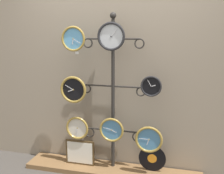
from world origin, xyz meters
name	(u,v)px	position (x,y,z in m)	size (l,w,h in m)	color
shop_wall	(116,59)	(0.00, 0.57, 1.40)	(4.40, 0.04, 2.80)	gray
low_shelf	(112,170)	(0.00, 0.35, 0.03)	(2.20, 0.36, 0.06)	brown
display_stand	(113,112)	(0.00, 0.41, 0.78)	(0.78, 0.32, 1.95)	#282623
clock_top_left	(73,39)	(-0.45, 0.30, 1.65)	(0.29, 0.04, 0.29)	#60A8DB
clock_top_center	(111,36)	(0.01, 0.30, 1.68)	(0.32, 0.04, 0.32)	silver
clock_middle_left	(73,90)	(-0.46, 0.29, 1.05)	(0.33, 0.04, 0.33)	black
clock_middle_right	(151,86)	(0.46, 0.33, 1.13)	(0.24, 0.04, 0.24)	black
clock_bottom_left	(77,128)	(-0.44, 0.33, 0.56)	(0.29, 0.04, 0.29)	silver
clock_bottom_center	(112,130)	(0.01, 0.31, 0.58)	(0.30, 0.04, 0.30)	#4C84B2
clock_bottom_right	(149,139)	(0.46, 0.29, 0.51)	(0.32, 0.04, 0.32)	#4C84B2
vinyl_record	(152,158)	(0.49, 0.41, 0.22)	(0.33, 0.01, 0.33)	black
picture_frame	(80,152)	(-0.42, 0.34, 0.22)	(0.38, 0.02, 0.33)	#4C381E
price_tag_upper	(77,53)	(-0.41, 0.30, 1.49)	(0.04, 0.00, 0.03)	white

